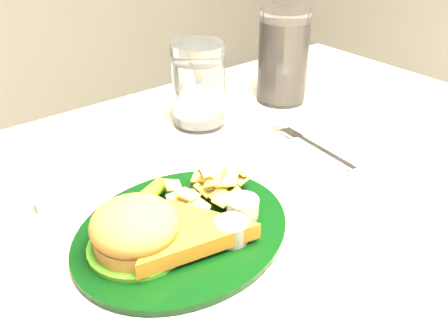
# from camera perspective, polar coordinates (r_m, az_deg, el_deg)

# --- Properties ---
(dinner_plate) EXTENTS (0.31, 0.28, 0.06)m
(dinner_plate) POSITION_cam_1_polar(r_m,az_deg,el_deg) (0.56, -4.86, -5.07)
(dinner_plate) COLOR black
(dinner_plate) RESTS_ON table
(water_glass) EXTENTS (0.08, 0.08, 0.13)m
(water_glass) POSITION_cam_1_polar(r_m,az_deg,el_deg) (0.79, -2.94, 9.45)
(water_glass) COLOR white
(water_glass) RESTS_ON table
(cola_glass) EXTENTS (0.11, 0.11, 0.16)m
(cola_glass) POSITION_cam_1_polar(r_m,az_deg,el_deg) (0.89, 6.78, 12.50)
(cola_glass) COLOR black
(cola_glass) RESTS_ON table
(fork_napkin) EXTENTS (0.13, 0.16, 0.01)m
(fork_napkin) POSITION_cam_1_polar(r_m,az_deg,el_deg) (0.74, 11.06, 2.01)
(fork_napkin) COLOR white
(fork_napkin) RESTS_ON table
(ramekin) EXTENTS (0.05, 0.05, 0.03)m
(ramekin) POSITION_cam_1_polar(r_m,az_deg,el_deg) (0.64, -18.99, -3.30)
(ramekin) COLOR silver
(ramekin) RESTS_ON table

